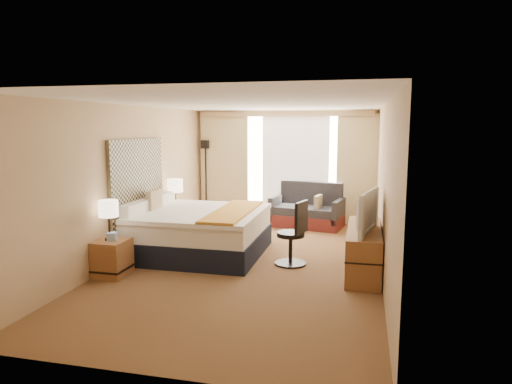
% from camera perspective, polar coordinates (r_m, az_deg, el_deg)
% --- Properties ---
extents(floor, '(4.20, 7.00, 0.02)m').
position_cam_1_polar(floor, '(7.61, -0.88, -8.94)').
color(floor, '#501E16').
rests_on(floor, ground).
extents(ceiling, '(4.20, 7.00, 0.02)m').
position_cam_1_polar(ceiling, '(7.27, -0.93, 11.01)').
color(ceiling, white).
rests_on(ceiling, wall_back).
extents(wall_back, '(4.20, 0.02, 2.60)m').
position_cam_1_polar(wall_back, '(10.74, 3.67, 3.20)').
color(wall_back, tan).
rests_on(wall_back, ground).
extents(wall_front, '(4.20, 0.02, 2.60)m').
position_cam_1_polar(wall_front, '(4.08, -13.05, -5.54)').
color(wall_front, tan).
rests_on(wall_front, ground).
extents(wall_left, '(0.02, 7.00, 2.60)m').
position_cam_1_polar(wall_left, '(8.10, -15.47, 1.23)').
color(wall_left, tan).
rests_on(wall_left, ground).
extents(wall_right, '(0.02, 7.00, 2.60)m').
position_cam_1_polar(wall_right, '(7.12, 15.72, 0.26)').
color(wall_right, tan).
rests_on(wall_right, ground).
extents(headboard, '(0.06, 1.85, 1.50)m').
position_cam_1_polar(headboard, '(8.26, -14.56, 1.25)').
color(headboard, black).
rests_on(headboard, wall_left).
extents(nightstand_left, '(0.45, 0.52, 0.55)m').
position_cam_1_polar(nightstand_left, '(7.29, -17.53, -7.86)').
color(nightstand_left, brown).
rests_on(nightstand_left, floor).
extents(nightstand_right, '(0.45, 0.52, 0.55)m').
position_cam_1_polar(nightstand_right, '(9.46, -9.79, -3.90)').
color(nightstand_right, brown).
rests_on(nightstand_right, floor).
extents(media_dresser, '(0.50, 1.80, 0.70)m').
position_cam_1_polar(media_dresser, '(7.30, 13.29, -7.06)').
color(media_dresser, brown).
rests_on(media_dresser, floor).
extents(window, '(2.30, 0.02, 2.30)m').
position_cam_1_polar(window, '(10.67, 4.97, 3.26)').
color(window, white).
rests_on(window, wall_back).
extents(curtains, '(4.12, 0.19, 2.56)m').
position_cam_1_polar(curtains, '(10.62, 3.56, 3.73)').
color(curtains, beige).
rests_on(curtains, floor).
extents(bed, '(2.29, 2.10, 1.11)m').
position_cam_1_polar(bed, '(8.16, -7.50, -4.85)').
color(bed, black).
rests_on(bed, floor).
extents(loveseat, '(1.69, 1.12, 0.98)m').
position_cam_1_polar(loveseat, '(10.34, 6.46, -2.51)').
color(loveseat, maroon).
rests_on(loveseat, floor).
extents(floor_lamp, '(0.24, 0.24, 1.91)m').
position_cam_1_polar(floor_lamp, '(11.02, -6.31, 3.56)').
color(floor_lamp, black).
rests_on(floor_lamp, floor).
extents(desk_chair, '(0.52, 0.51, 1.06)m').
position_cam_1_polar(desk_chair, '(7.45, 4.75, -5.58)').
color(desk_chair, black).
rests_on(desk_chair, floor).
extents(lamp_left, '(0.29, 0.29, 0.61)m').
position_cam_1_polar(lamp_left, '(7.14, -17.96, -2.09)').
color(lamp_left, black).
rests_on(lamp_left, nightstand_left).
extents(lamp_right, '(0.31, 0.31, 0.65)m').
position_cam_1_polar(lamp_right, '(9.27, -10.08, 0.71)').
color(lamp_right, black).
rests_on(lamp_right, nightstand_right).
extents(tissue_box, '(0.17, 0.17, 0.12)m').
position_cam_1_polar(tissue_box, '(7.19, -17.55, -5.32)').
color(tissue_box, '#98B9EB').
rests_on(tissue_box, nightstand_left).
extents(telephone, '(0.21, 0.17, 0.08)m').
position_cam_1_polar(telephone, '(9.25, -9.90, -2.20)').
color(telephone, black).
rests_on(telephone, nightstand_right).
extents(television, '(0.38, 1.08, 0.62)m').
position_cam_1_polar(television, '(6.88, 13.06, -2.37)').
color(television, black).
rests_on(television, media_dresser).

